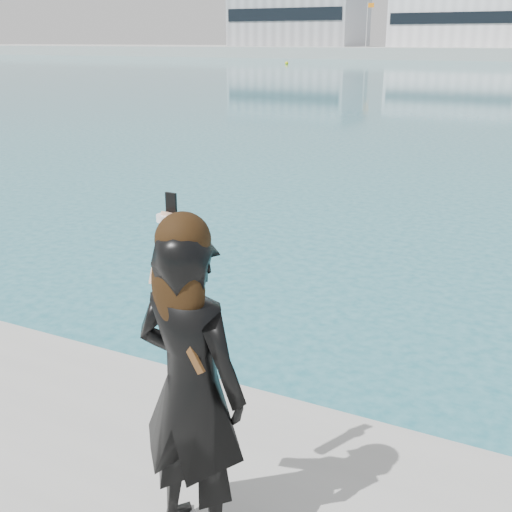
% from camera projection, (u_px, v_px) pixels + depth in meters
% --- Properties ---
extents(warehouse_grey_left, '(26.52, 16.36, 11.50)m').
position_uv_depth(warehouse_grey_left, '(299.00, 17.00, 133.50)').
color(warehouse_grey_left, gray).
rests_on(warehouse_grey_left, far_quay).
extents(warehouse_white, '(24.48, 15.35, 9.50)m').
position_uv_depth(warehouse_white, '(461.00, 20.00, 119.51)').
color(warehouse_white, silver).
rests_on(warehouse_white, far_quay).
extents(flagpole_left, '(1.28, 0.16, 8.00)m').
position_uv_depth(flagpole_left, '(367.00, 22.00, 120.60)').
color(flagpole_left, silver).
rests_on(flagpole_left, far_quay).
extents(buoy_far, '(0.50, 0.50, 0.50)m').
position_uv_depth(buoy_far, '(287.00, 64.00, 90.58)').
color(buoy_far, yellow).
rests_on(buoy_far, ground).
extents(woman, '(0.64, 0.44, 1.78)m').
position_uv_depth(woman, '(190.00, 380.00, 3.14)').
color(woman, black).
rests_on(woman, near_quay).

